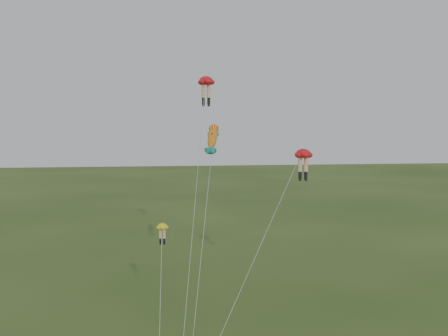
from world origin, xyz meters
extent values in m
ellipsoid|color=red|center=(1.91, 12.02, 19.75)|extent=(1.63, 1.63, 0.81)
cylinder|color=#F7C691|center=(1.66, 12.02, 18.78)|extent=(0.36, 0.36, 1.24)
cylinder|color=black|center=(1.66, 12.02, 17.85)|extent=(0.28, 0.28, 0.62)
cube|color=black|center=(1.66, 12.02, 17.45)|extent=(0.20, 0.36, 0.18)
cylinder|color=#F7C691|center=(2.16, 12.02, 18.78)|extent=(0.36, 0.36, 1.24)
cylinder|color=black|center=(2.16, 12.02, 17.85)|extent=(0.28, 0.28, 0.62)
cube|color=black|center=(2.16, 12.02, 17.45)|extent=(0.20, 0.36, 0.18)
cylinder|color=silver|center=(0.53, 5.90, 10.18)|extent=(2.80, 12.27, 19.94)
ellipsoid|color=red|center=(8.88, 3.62, 13.42)|extent=(1.76, 1.76, 0.74)
cylinder|color=#F7C691|center=(8.66, 3.67, 12.54)|extent=(0.33, 0.33, 1.14)
cylinder|color=black|center=(8.66, 3.67, 11.69)|extent=(0.26, 0.26, 0.57)
cube|color=black|center=(8.66, 3.67, 11.32)|extent=(0.25, 0.36, 0.17)
cylinder|color=#F7C691|center=(9.11, 3.58, 12.54)|extent=(0.33, 0.33, 1.14)
cylinder|color=black|center=(9.11, 3.58, 11.69)|extent=(0.26, 0.26, 0.57)
cube|color=black|center=(9.11, 3.58, 11.32)|extent=(0.25, 0.36, 0.17)
cylinder|color=silver|center=(4.78, 0.06, 7.00)|extent=(8.24, 7.16, 13.58)
ellipsoid|color=yellow|center=(-2.25, 2.26, 8.13)|extent=(1.09, 1.09, 0.47)
cylinder|color=#F7C691|center=(-2.39, 2.28, 7.58)|extent=(0.21, 0.21, 0.72)
cylinder|color=black|center=(-2.39, 2.28, 7.04)|extent=(0.16, 0.16, 0.36)
cube|color=black|center=(-2.39, 2.28, 6.81)|extent=(0.15, 0.23, 0.10)
cylinder|color=#F7C691|center=(-2.11, 2.23, 7.58)|extent=(0.21, 0.21, 0.72)
cylinder|color=black|center=(-2.11, 2.23, 7.04)|extent=(0.16, 0.16, 0.36)
cube|color=black|center=(-2.11, 2.23, 6.81)|extent=(0.15, 0.23, 0.10)
cylinder|color=silver|center=(-2.40, -0.70, 4.29)|extent=(0.33, 5.94, 8.16)
ellipsoid|color=yellow|center=(1.98, 6.60, 14.70)|extent=(1.57, 3.14, 2.61)
sphere|color=yellow|center=(1.98, 6.60, 14.70)|extent=(1.17, 1.43, 1.26)
cone|color=#158C82|center=(1.98, 6.60, 14.70)|extent=(0.95, 1.29, 1.22)
cone|color=#158C82|center=(1.98, 6.60, 14.70)|extent=(0.95, 1.29, 1.22)
cone|color=#158C82|center=(1.98, 6.60, 14.70)|extent=(0.54, 0.73, 0.68)
cone|color=#158C82|center=(1.98, 6.60, 14.70)|extent=(0.54, 0.73, 0.68)
cone|color=#AD1912|center=(1.98, 6.60, 14.70)|extent=(0.58, 0.74, 0.66)
cylinder|color=silver|center=(0.90, 3.17, 7.46)|extent=(2.20, 6.89, 14.49)
camera|label=1|loc=(-2.12, -34.66, 15.80)|focal=40.00mm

